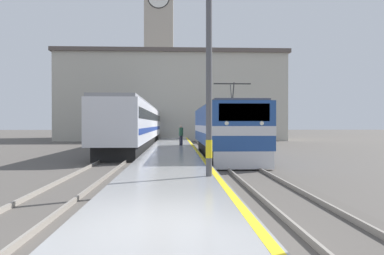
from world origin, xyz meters
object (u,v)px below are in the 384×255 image
object	(u,v)px
locomotive_train	(224,130)
person_on_platform	(181,135)
passenger_train	(146,125)
catenary_mast	(212,51)
clock_tower	(159,41)

from	to	relation	value
locomotive_train	person_on_platform	world-z (taller)	locomotive_train
passenger_train	catenary_mast	xyz separation A→B (m)	(4.64, -31.08, 2.51)
catenary_mast	clock_tower	distance (m)	53.70
clock_tower	catenary_mast	bearing A→B (deg)	-85.59
passenger_train	locomotive_train	bearing A→B (deg)	-71.48
catenary_mast	person_on_platform	world-z (taller)	catenary_mast
passenger_train	clock_tower	xyz separation A→B (m)	(0.62, 21.15, 14.33)
locomotive_train	clock_tower	size ratio (longest dim) A/B	0.47
locomotive_train	catenary_mast	distance (m)	12.08
passenger_train	person_on_platform	size ratio (longest dim) A/B	29.06
locomotive_train	clock_tower	bearing A→B (deg)	98.28
locomotive_train	passenger_train	size ratio (longest dim) A/B	0.31
locomotive_train	passenger_train	bearing A→B (deg)	108.52
passenger_train	catenary_mast	size ratio (longest dim) A/B	5.85
person_on_platform	clock_tower	xyz separation A→B (m)	(-3.25, 34.52, 15.10)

